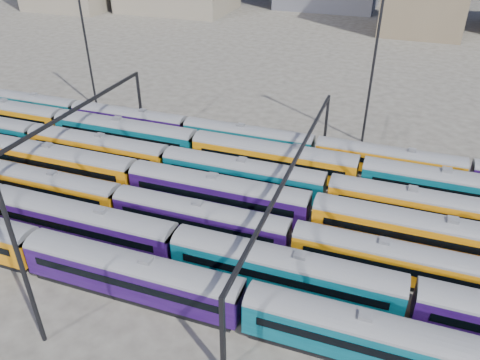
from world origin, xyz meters
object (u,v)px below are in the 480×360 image
(rake_2, at_px, (292,236))
(mast_2, at_px, (0,197))
(rake_1, at_px, (80,220))
(rake_0, at_px, (33,246))

(rake_2, xyz_separation_m, mast_2, (-16.41, -17.00, 11.42))
(rake_2, relative_size, mast_2, 4.61)
(mast_2, bearing_deg, rake_1, 111.22)
(rake_0, distance_m, rake_2, 24.85)
(rake_0, xyz_separation_m, mast_2, (6.33, -7.00, 11.23))
(rake_1, relative_size, mast_2, 5.89)
(rake_1, xyz_separation_m, rake_2, (21.07, 5.00, -0.24))
(rake_0, relative_size, rake_1, 0.84)
(rake_0, bearing_deg, mast_2, -47.87)
(rake_1, distance_m, mast_2, 17.05)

